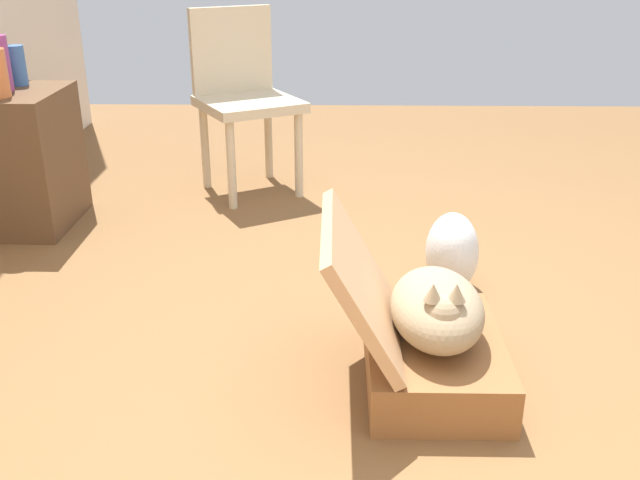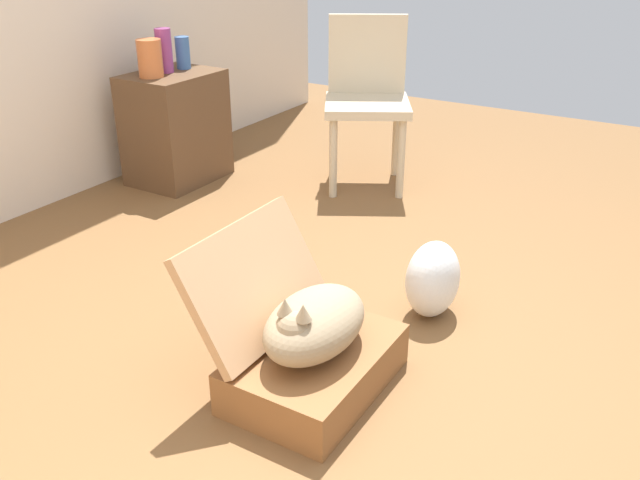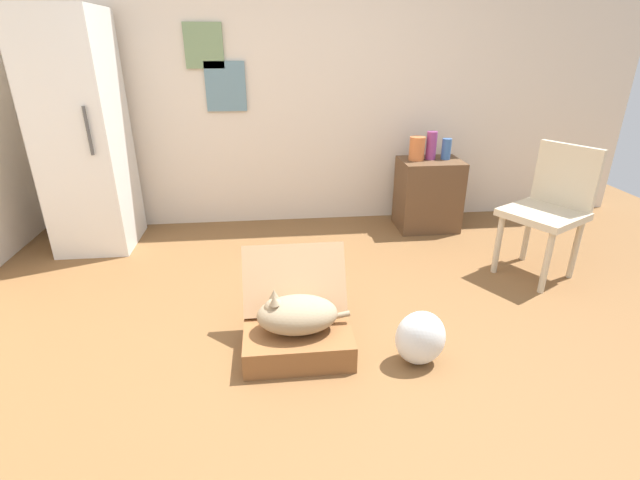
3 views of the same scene
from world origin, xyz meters
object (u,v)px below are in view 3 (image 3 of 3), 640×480
at_px(cat, 296,314).
at_px(vase_tall, 417,148).
at_px(vase_round, 431,145).
at_px(vase_short, 446,149).
at_px(side_table, 428,194).
at_px(suitcase_base, 298,341).
at_px(chair, 550,206).
at_px(refrigerator, 83,136).
at_px(plastic_bag_white, 420,338).

xyz_separation_m(cat, vase_tall, (1.19, 1.80, 0.49)).
bearing_deg(vase_round, vase_short, -7.11).
height_order(cat, vase_round, vase_round).
bearing_deg(vase_short, vase_round, 172.89).
bearing_deg(vase_short, side_table, -172.66).
distance_m(suitcase_base, cat, 0.18).
relative_size(vase_tall, chair, 0.22).
bearing_deg(side_table, vase_round, 90.00).
xyz_separation_m(refrigerator, vase_round, (2.90, 0.08, -0.16)).
bearing_deg(side_table, chair, -60.56).
relative_size(refrigerator, chair, 1.94).
bearing_deg(side_table, vase_tall, 173.40).
bearing_deg(plastic_bag_white, vase_round, 71.16).
height_order(suitcase_base, chair, chair).
height_order(cat, vase_tall, vase_tall).
distance_m(cat, vase_round, 2.30).
height_order(suitcase_base, plastic_bag_white, plastic_bag_white).
height_order(cat, plastic_bag_white, cat).
relative_size(refrigerator, side_table, 2.88).
relative_size(suitcase_base, plastic_bag_white, 1.90).
relative_size(plastic_bag_white, vase_round, 1.28).
distance_m(cat, side_table, 2.22).
xyz_separation_m(refrigerator, side_table, (2.90, 0.05, -0.61)).
bearing_deg(suitcase_base, cat, 177.59).
distance_m(cat, vase_short, 2.36).
relative_size(plastic_bag_white, vase_short, 1.71).
bearing_deg(chair, cat, -96.48).
distance_m(plastic_bag_white, side_table, 2.05).
bearing_deg(suitcase_base, plastic_bag_white, -12.92).
distance_m(suitcase_base, vase_round, 2.35).
relative_size(refrigerator, vase_short, 10.12).
bearing_deg(cat, suitcase_base, -2.41).
relative_size(refrigerator, vase_tall, 9.04).
relative_size(cat, vase_round, 2.12).
distance_m(suitcase_base, plastic_bag_white, 0.67).
bearing_deg(refrigerator, side_table, 0.99).
bearing_deg(plastic_bag_white, cat, 167.20).
bearing_deg(plastic_bag_white, chair, 37.64).
xyz_separation_m(side_table, chair, (0.56, -0.98, 0.21)).
bearing_deg(vase_round, cat, -126.15).
xyz_separation_m(vase_short, vase_round, (-0.14, 0.02, 0.03)).
xyz_separation_m(cat, chair, (1.88, 0.80, 0.27)).
height_order(cat, side_table, side_table).
xyz_separation_m(refrigerator, chair, (3.46, -0.93, -0.40)).
relative_size(plastic_bag_white, vase_tall, 1.53).
bearing_deg(suitcase_base, refrigerator, 132.45).
bearing_deg(vase_short, suitcase_base, -128.95).
xyz_separation_m(suitcase_base, plastic_bag_white, (0.65, -0.15, 0.08)).
xyz_separation_m(suitcase_base, vase_round, (1.32, 1.81, 0.69)).
bearing_deg(suitcase_base, chair, 23.03).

